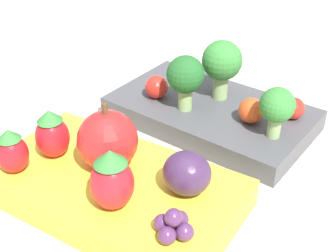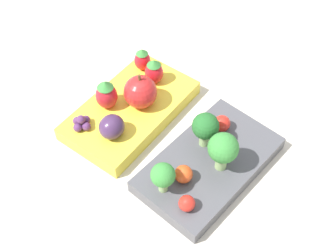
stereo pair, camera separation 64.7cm
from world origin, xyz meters
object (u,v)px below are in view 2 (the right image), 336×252
object	(u,v)px
cherry_tomato_1	(187,203)
apple	(140,92)
broccoli_floret_0	(205,127)
broccoli_floret_1	(163,176)
broccoli_floret_2	(223,149)
cherry_tomato_0	(222,123)
strawberry_1	(154,71)
bento_box_savoury	(209,164)
strawberry_0	(106,94)
strawberry_2	(142,59)
plum	(112,127)
cherry_tomato_2	(184,174)
bento_box_fruit	(131,110)
grape_cluster	(82,123)

from	to	relation	value
cherry_tomato_1	apple	bearing A→B (deg)	-125.08
broccoli_floret_0	broccoli_floret_1	world-z (taller)	broccoli_floret_0
broccoli_floret_2	cherry_tomato_0	distance (m)	0.07
cherry_tomato_1	strawberry_1	distance (m)	0.23
broccoli_floret_0	apple	xyz separation A→B (m)	(-0.01, -0.12, -0.01)
bento_box_savoury	broccoli_floret_0	world-z (taller)	broccoli_floret_0
strawberry_0	strawberry_2	bearing A→B (deg)	-176.68
bento_box_savoury	strawberry_0	bearing A→B (deg)	-88.78
broccoli_floret_0	plum	distance (m)	0.13
apple	strawberry_0	xyz separation A→B (m)	(0.03, -0.04, -0.00)
bento_box_savoury	strawberry_2	bearing A→B (deg)	-116.46
cherry_tomato_0	strawberry_2	bearing A→B (deg)	-101.52
broccoli_floret_0	strawberry_0	world-z (taller)	broccoli_floret_0
cherry_tomato_0	apple	world-z (taller)	apple
broccoli_floret_1	strawberry_2	world-z (taller)	broccoli_floret_1
apple	strawberry_1	xyz separation A→B (m)	(-0.05, -0.01, -0.00)
bento_box_savoury	cherry_tomato_2	xyz separation A→B (m)	(0.05, -0.01, 0.02)
broccoli_floret_0	apple	bearing A→B (deg)	-94.12
bento_box_fruit	cherry_tomato_0	world-z (taller)	cherry_tomato_0
apple	grape_cluster	bearing A→B (deg)	-26.46
cherry_tomato_0	strawberry_2	distance (m)	0.17
bento_box_savoury	cherry_tomato_2	size ratio (longest dim) A/B	8.68
strawberry_2	grape_cluster	distance (m)	0.15
bento_box_fruit	bento_box_savoury	bearing A→B (deg)	83.78
bento_box_fruit	strawberry_1	xyz separation A→B (m)	(-0.06, 0.00, 0.03)
broccoli_floret_0	broccoli_floret_2	distance (m)	0.04
broccoli_floret_2	grape_cluster	distance (m)	0.21
broccoli_floret_0	cherry_tomato_0	size ratio (longest dim) A/B	2.36
bento_box_fruit	cherry_tomato_1	xyz separation A→B (m)	(0.10, 0.17, 0.02)
cherry_tomato_2	broccoli_floret_1	bearing A→B (deg)	-25.59
bento_box_savoury	grape_cluster	distance (m)	0.19
broccoli_floret_2	apple	distance (m)	0.16
cherry_tomato_2	strawberry_1	size ratio (longest dim) A/B	0.56
bento_box_savoury	apple	world-z (taller)	apple
bento_box_savoury	cherry_tomato_1	xyz separation A→B (m)	(0.08, 0.02, 0.02)
broccoli_floret_1	broccoli_floret_2	world-z (taller)	broccoli_floret_2
cherry_tomato_1	strawberry_2	bearing A→B (deg)	-130.83
bento_box_fruit	cherry_tomato_0	size ratio (longest dim) A/B	8.64
plum	cherry_tomato_2	bearing A→B (deg)	88.11
bento_box_fruit	strawberry_2	bearing A→B (deg)	-156.65
bento_box_savoury	apple	bearing A→B (deg)	-101.41
bento_box_savoury	cherry_tomato_1	bearing A→B (deg)	10.89
bento_box_savoury	bento_box_fruit	bearing A→B (deg)	-96.22
cherry_tomato_0	strawberry_0	distance (m)	0.17
broccoli_floret_1	bento_box_savoury	bearing A→B (deg)	161.51
grape_cluster	cherry_tomato_2	bearing A→B (deg)	93.33
strawberry_1	bento_box_fruit	bearing A→B (deg)	-0.47
cherry_tomato_1	cherry_tomato_2	world-z (taller)	cherry_tomato_2
bento_box_savoury	plum	distance (m)	0.15
broccoli_floret_1	cherry_tomato_2	size ratio (longest dim) A/B	1.99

